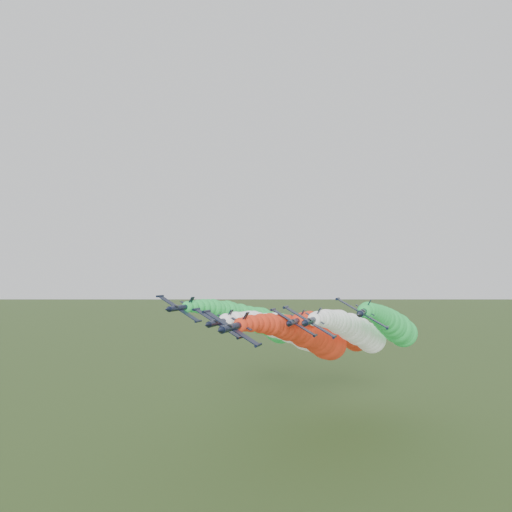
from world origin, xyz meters
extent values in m
cylinder|color=black|center=(7.60, -6.52, 36.36)|extent=(1.71, 10.24, 1.71)
cone|color=black|center=(7.60, -12.55, 36.36)|extent=(1.55, 2.05, 1.55)
cone|color=black|center=(7.60, -0.95, 36.36)|extent=(1.55, 1.02, 1.55)
ellipsoid|color=black|center=(7.83, -8.80, 36.75)|extent=(1.15, 2.14, 1.06)
cube|color=black|center=(7.52, -6.75, 36.21)|extent=(9.55, 2.16, 5.54)
cylinder|color=black|center=(2.77, -6.75, 38.92)|extent=(0.68, 2.96, 0.68)
cylinder|color=black|center=(12.26, -6.75, 33.50)|extent=(0.68, 2.96, 0.68)
cube|color=black|center=(8.25, -2.20, 37.49)|extent=(1.44, 1.71, 2.35)
cube|color=black|center=(7.69, -2.20, 36.50)|extent=(3.81, 1.25, 2.24)
sphere|color=red|center=(7.60, -2.54, 36.36)|extent=(2.63, 2.63, 2.63)
sphere|color=red|center=(7.62, 0.38, 36.27)|extent=(2.83, 2.83, 2.83)
sphere|color=red|center=(7.66, 3.31, 36.11)|extent=(3.32, 3.32, 3.32)
sphere|color=red|center=(7.73, 6.23, 35.88)|extent=(3.25, 3.25, 3.25)
sphere|color=red|center=(7.82, 9.15, 35.60)|extent=(4.00, 4.00, 4.00)
sphere|color=red|center=(7.95, 12.07, 35.27)|extent=(4.18, 4.18, 4.18)
sphere|color=red|center=(8.10, 15.00, 34.90)|extent=(4.79, 4.79, 4.79)
sphere|color=red|center=(8.28, 17.92, 34.49)|extent=(4.38, 4.38, 4.38)
sphere|color=red|center=(8.49, 20.84, 34.05)|extent=(5.13, 5.13, 5.13)
sphere|color=red|center=(8.73, 23.77, 33.57)|extent=(5.69, 5.69, 5.69)
sphere|color=red|center=(8.99, 26.69, 33.06)|extent=(6.12, 6.12, 6.12)
sphere|color=red|center=(9.28, 29.61, 32.52)|extent=(5.49, 5.49, 5.49)
sphere|color=red|center=(9.60, 32.54, 31.94)|extent=(5.99, 5.99, 5.99)
sphere|color=red|center=(9.95, 35.46, 31.34)|extent=(6.21, 6.21, 6.21)
sphere|color=red|center=(10.32, 38.38, 30.71)|extent=(7.57, 7.57, 7.57)
sphere|color=red|center=(10.73, 41.30, 30.05)|extent=(7.47, 7.47, 7.47)
sphere|color=red|center=(11.16, 44.23, 29.37)|extent=(7.25, 7.25, 7.25)
sphere|color=red|center=(11.61, 47.15, 28.65)|extent=(7.70, 7.70, 7.70)
sphere|color=red|center=(12.10, 50.07, 27.92)|extent=(8.78, 8.78, 8.78)
sphere|color=red|center=(12.61, 53.00, 27.15)|extent=(8.59, 8.59, 8.59)
sphere|color=red|center=(13.15, 55.92, 26.37)|extent=(10.03, 10.03, 10.03)
sphere|color=red|center=(13.72, 58.84, 25.56)|extent=(9.71, 9.71, 9.71)
cylinder|color=black|center=(-0.36, 6.79, 35.79)|extent=(1.71, 10.24, 1.71)
cone|color=black|center=(-0.36, 0.76, 35.79)|extent=(1.55, 2.05, 1.55)
cone|color=black|center=(-0.36, 12.37, 35.79)|extent=(1.55, 1.02, 1.55)
ellipsoid|color=black|center=(-0.14, 4.52, 36.18)|extent=(1.15, 2.14, 1.06)
cube|color=black|center=(-0.45, 6.56, 35.64)|extent=(9.55, 2.16, 5.54)
cylinder|color=black|center=(-5.19, 6.56, 38.35)|extent=(0.68, 2.96, 0.68)
cylinder|color=black|center=(4.30, 6.56, 32.93)|extent=(0.68, 2.96, 0.68)
cube|color=black|center=(0.29, 11.12, 36.92)|extent=(1.44, 1.71, 2.35)
cube|color=black|center=(-0.28, 11.12, 35.93)|extent=(3.81, 1.25, 2.24)
sphere|color=white|center=(-0.36, 10.78, 35.79)|extent=(3.06, 3.06, 3.06)
sphere|color=white|center=(-0.35, 13.70, 35.70)|extent=(2.66, 2.66, 2.66)
sphere|color=white|center=(-0.31, 16.62, 35.53)|extent=(3.59, 3.59, 3.59)
sphere|color=white|center=(-0.24, 19.54, 35.31)|extent=(3.50, 3.50, 3.50)
sphere|color=white|center=(-0.14, 22.47, 35.03)|extent=(3.91, 3.91, 3.91)
sphere|color=white|center=(-0.01, 25.39, 34.70)|extent=(4.51, 4.51, 4.51)
sphere|color=white|center=(0.14, 28.31, 34.33)|extent=(4.86, 4.86, 4.86)
sphere|color=white|center=(0.32, 31.24, 33.92)|extent=(4.66, 4.66, 4.66)
sphere|color=white|center=(0.53, 34.16, 33.48)|extent=(4.47, 4.47, 4.47)
sphere|color=white|center=(0.76, 37.08, 33.00)|extent=(5.18, 5.18, 5.18)
sphere|color=white|center=(1.03, 40.01, 32.49)|extent=(5.89, 5.89, 5.89)
sphere|color=white|center=(1.32, 42.93, 31.95)|extent=(6.78, 6.78, 6.78)
sphere|color=white|center=(1.64, 45.85, 31.37)|extent=(6.40, 6.40, 6.40)
sphere|color=white|center=(1.98, 48.77, 30.77)|extent=(6.74, 6.74, 6.74)
sphere|color=white|center=(2.36, 51.70, 30.14)|extent=(6.49, 6.49, 6.49)
sphere|color=white|center=(2.76, 54.62, 29.48)|extent=(7.41, 7.41, 7.41)
sphere|color=white|center=(3.19, 57.54, 28.80)|extent=(7.13, 7.13, 7.13)
sphere|color=white|center=(3.65, 60.47, 28.08)|extent=(7.09, 7.09, 7.09)
sphere|color=white|center=(4.14, 63.39, 27.35)|extent=(7.94, 7.94, 7.94)
sphere|color=white|center=(4.65, 66.31, 26.58)|extent=(8.78, 8.78, 8.78)
sphere|color=white|center=(5.19, 69.24, 25.80)|extent=(8.58, 8.58, 8.58)
sphere|color=white|center=(5.76, 72.16, 24.98)|extent=(8.41, 8.41, 8.41)
cylinder|color=black|center=(18.27, 7.65, 36.49)|extent=(1.71, 10.24, 1.71)
cone|color=black|center=(18.27, 1.62, 36.49)|extent=(1.55, 2.05, 1.55)
cone|color=black|center=(18.27, 13.23, 36.49)|extent=(1.55, 1.02, 1.55)
ellipsoid|color=black|center=(18.50, 5.37, 36.89)|extent=(1.15, 2.14, 1.06)
cube|color=black|center=(18.18, 7.42, 36.34)|extent=(9.55, 2.16, 5.54)
cylinder|color=black|center=(13.44, 7.42, 39.05)|extent=(0.68, 2.96, 0.68)
cylinder|color=black|center=(22.93, 7.42, 33.63)|extent=(0.68, 2.96, 0.68)
cube|color=black|center=(18.92, 11.97, 37.63)|extent=(1.44, 1.71, 2.35)
cube|color=black|center=(18.35, 11.97, 36.64)|extent=(3.81, 1.25, 2.24)
sphere|color=white|center=(18.27, 11.63, 36.49)|extent=(2.75, 2.75, 2.75)
sphere|color=white|center=(18.28, 14.56, 36.41)|extent=(3.08, 3.08, 3.08)
sphere|color=white|center=(18.32, 17.48, 36.24)|extent=(3.00, 3.00, 3.00)
sphere|color=white|center=(18.39, 20.40, 36.01)|extent=(3.59, 3.59, 3.59)
sphere|color=white|center=(18.49, 23.32, 35.73)|extent=(4.13, 4.13, 4.13)
sphere|color=white|center=(18.62, 26.25, 35.40)|extent=(4.33, 4.33, 4.33)
sphere|color=white|center=(18.77, 29.17, 35.04)|extent=(4.54, 4.54, 4.54)
sphere|color=white|center=(18.95, 32.09, 34.63)|extent=(4.95, 4.95, 4.95)
sphere|color=white|center=(19.16, 35.02, 34.19)|extent=(5.54, 5.54, 5.54)
sphere|color=white|center=(19.39, 37.94, 33.71)|extent=(6.15, 6.15, 6.15)
sphere|color=white|center=(19.66, 40.86, 33.20)|extent=(5.34, 5.34, 5.34)
sphere|color=white|center=(19.95, 43.79, 32.65)|extent=(5.98, 5.98, 5.98)
sphere|color=white|center=(20.27, 46.71, 32.08)|extent=(6.24, 6.24, 6.24)
sphere|color=white|center=(20.62, 49.63, 31.48)|extent=(7.44, 7.44, 7.44)
sphere|color=white|center=(20.99, 52.55, 30.85)|extent=(7.60, 7.60, 7.60)
sphere|color=white|center=(21.39, 55.48, 30.19)|extent=(7.35, 7.35, 7.35)
sphere|color=white|center=(21.82, 58.40, 29.50)|extent=(8.28, 8.28, 8.28)
sphere|color=white|center=(22.28, 61.32, 28.79)|extent=(7.75, 7.75, 7.75)
sphere|color=white|center=(22.77, 64.25, 28.05)|extent=(7.82, 7.82, 7.82)
sphere|color=white|center=(23.28, 67.17, 27.29)|extent=(8.16, 8.16, 8.16)
sphere|color=white|center=(23.82, 70.09, 26.50)|extent=(8.76, 8.76, 8.76)
sphere|color=white|center=(24.39, 73.02, 25.69)|extent=(9.08, 9.08, 9.08)
cylinder|color=black|center=(-12.89, 14.53, 38.03)|extent=(1.71, 10.24, 1.71)
cone|color=black|center=(-12.89, 8.50, 38.03)|extent=(1.55, 2.05, 1.55)
cone|color=black|center=(-12.89, 20.11, 38.03)|extent=(1.55, 1.02, 1.55)
ellipsoid|color=black|center=(-12.66, 12.26, 38.42)|extent=(1.15, 2.14, 1.06)
cube|color=black|center=(-12.97, 14.31, 37.88)|extent=(9.55, 2.16, 5.54)
cylinder|color=black|center=(-17.71, 14.31, 40.59)|extent=(0.68, 2.96, 0.68)
cylinder|color=black|center=(-8.23, 14.31, 35.17)|extent=(0.68, 2.96, 0.68)
cube|color=black|center=(-12.24, 18.86, 39.16)|extent=(1.44, 1.71, 2.35)
cube|color=black|center=(-12.80, 18.86, 38.17)|extent=(3.81, 1.25, 2.24)
sphere|color=green|center=(-12.89, 18.52, 38.03)|extent=(2.65, 2.65, 2.65)
sphere|color=green|center=(-12.87, 21.44, 37.94)|extent=(2.94, 2.94, 2.94)
sphere|color=green|center=(-12.83, 24.36, 37.78)|extent=(3.38, 3.38, 3.38)
sphere|color=green|center=(-12.76, 27.29, 37.55)|extent=(3.83, 3.83, 3.83)
sphere|color=green|center=(-12.67, 30.21, 37.27)|extent=(4.11, 4.11, 4.11)
sphere|color=green|center=(-12.54, 33.13, 36.94)|extent=(4.59, 4.59, 4.59)
sphere|color=green|center=(-12.39, 36.06, 36.57)|extent=(4.27, 4.27, 4.27)
sphere|color=green|center=(-12.21, 38.98, 36.16)|extent=(4.65, 4.65, 4.65)
sphere|color=green|center=(-12.00, 41.90, 35.72)|extent=(5.48, 5.48, 5.48)
sphere|color=green|center=(-11.76, 44.82, 35.24)|extent=(5.35, 5.35, 5.35)
sphere|color=green|center=(-11.50, 47.75, 34.73)|extent=(5.00, 5.00, 5.00)
sphere|color=green|center=(-11.21, 50.67, 34.19)|extent=(5.93, 5.93, 5.93)
sphere|color=green|center=(-10.89, 53.59, 33.61)|extent=(5.66, 5.66, 5.66)
sphere|color=green|center=(-10.54, 56.52, 33.01)|extent=(6.37, 6.37, 6.37)
sphere|color=green|center=(-10.17, 59.44, 32.38)|extent=(6.62, 6.62, 6.62)
sphere|color=green|center=(-9.76, 62.36, 31.72)|extent=(7.61, 7.61, 7.61)
sphere|color=green|center=(-9.33, 65.29, 31.04)|extent=(8.41, 8.41, 8.41)
sphere|color=green|center=(-8.88, 68.21, 30.32)|extent=(7.20, 7.20, 7.20)
sphere|color=green|center=(-8.39, 71.13, 29.59)|extent=(8.09, 8.09, 8.09)
sphere|color=green|center=(-7.88, 74.05, 28.82)|extent=(7.66, 7.66, 7.66)
sphere|color=green|center=(-7.33, 76.98, 28.04)|extent=(9.78, 9.78, 9.78)
sphere|color=green|center=(-6.76, 79.90, 27.23)|extent=(10.38, 10.38, 10.38)
cylinder|color=black|center=(27.71, 12.31, 38.05)|extent=(1.71, 10.24, 1.71)
cone|color=black|center=(27.71, 6.28, 38.05)|extent=(1.55, 2.05, 1.55)
cone|color=black|center=(27.71, 17.88, 38.05)|extent=(1.55, 1.02, 1.55)
ellipsoid|color=black|center=(27.94, 10.03, 38.44)|extent=(1.15, 2.14, 1.06)
cube|color=black|center=(27.63, 12.08, 37.90)|extent=(9.55, 2.16, 5.54)
cylinder|color=black|center=(22.89, 12.08, 40.61)|extent=(0.68, 2.96, 0.68)
cylinder|color=black|center=(32.37, 12.08, 35.19)|extent=(0.68, 2.96, 0.68)
cube|color=black|center=(28.36, 16.63, 39.18)|extent=(1.44, 1.71, 2.35)
cube|color=black|center=(27.80, 16.63, 38.19)|extent=(3.81, 1.25, 2.24)
sphere|color=green|center=(27.71, 16.29, 38.05)|extent=(3.01, 3.01, 3.01)
sphere|color=green|center=(27.73, 19.21, 37.96)|extent=(2.85, 2.85, 2.85)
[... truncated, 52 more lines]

